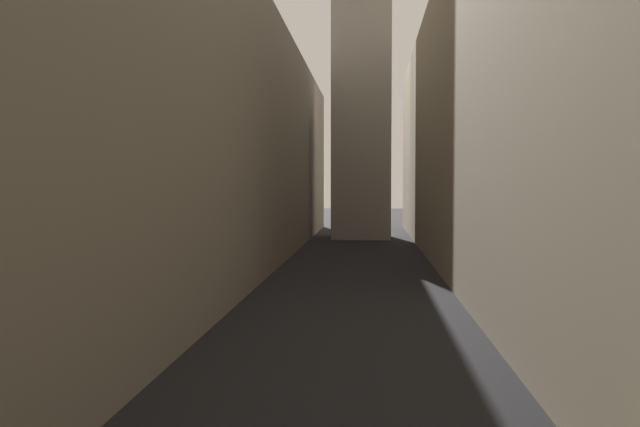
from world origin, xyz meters
name	(u,v)px	position (x,y,z in m)	size (l,w,h in m)	color
ground_plane	(353,287)	(0.00, 48.00, 0.00)	(264.00, 264.00, 0.00)	black
building_block_left	(176,132)	(-10.88, 50.00, 9.06)	(10.76, 108.00, 18.13)	gray
building_block_right	(566,111)	(12.39, 50.00, 10.16)	(13.79, 108.00, 20.31)	gray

